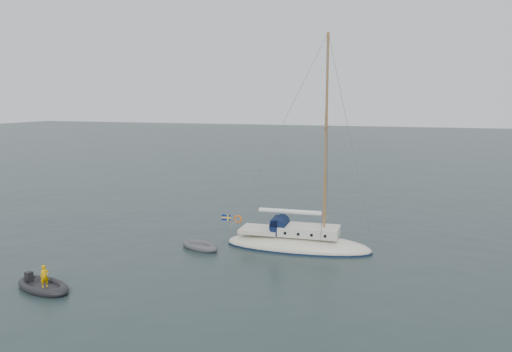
% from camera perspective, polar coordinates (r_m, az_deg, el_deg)
% --- Properties ---
extents(ground, '(300.00, 300.00, 0.00)m').
position_cam_1_polar(ground, '(32.53, 5.06, -8.32)').
color(ground, black).
rests_on(ground, ground).
extents(sailboat, '(9.92, 2.97, 14.13)m').
position_cam_1_polar(sailboat, '(32.36, 4.82, -6.44)').
color(sailboat, beige).
rests_on(sailboat, ground).
extents(dinghy, '(2.91, 1.31, 0.42)m').
position_cam_1_polar(dinghy, '(32.65, -6.44, -7.94)').
color(dinghy, '#454549').
rests_on(dinghy, ground).
extents(rib, '(3.58, 1.63, 1.34)m').
position_cam_1_polar(rib, '(28.00, -23.18, -11.43)').
color(rib, black).
rests_on(rib, ground).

